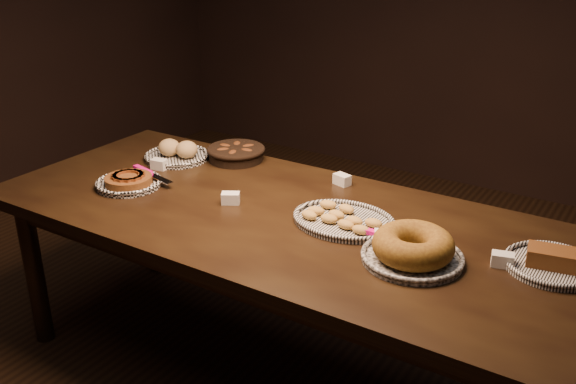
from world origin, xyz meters
The scene contains 9 objects.
ground centered at (0.00, 0.00, 0.00)m, with size 5.00×5.00×0.00m, color black.
buffet_table centered at (0.00, 0.00, 0.68)m, with size 2.40×1.00×0.75m.
apple_tart_plate centered at (-0.71, -0.12, 0.77)m, with size 0.31×0.28×0.05m.
madeleine_platter centered at (0.22, 0.05, 0.77)m, with size 0.39×0.32×0.04m.
bundt_cake_plate centered at (0.54, -0.08, 0.79)m, with size 0.38×0.34×0.11m.
croissant_basket centered at (-0.52, 0.38, 0.79)m, with size 0.30×0.30×0.07m.
bread_roll_plate centered at (-0.76, 0.24, 0.78)m, with size 0.30×0.30×0.09m.
loaf_plate centered at (0.94, 0.11, 0.77)m, with size 0.30×0.30×0.07m.
tent_cards centered at (0.05, 0.10, 0.77)m, with size 1.62×0.48×0.04m.
Camera 1 is at (1.19, -1.86, 1.78)m, focal length 40.00 mm.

